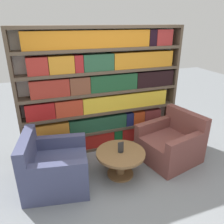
% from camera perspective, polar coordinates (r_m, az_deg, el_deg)
% --- Properties ---
extents(ground_plane, '(14.00, 14.00, 0.00)m').
position_cam_1_polar(ground_plane, '(3.38, 4.68, -18.95)').
color(ground_plane, gray).
extents(bookshelf, '(2.87, 0.30, 2.18)m').
position_cam_1_polar(bookshelf, '(3.87, -2.56, 5.34)').
color(bookshelf, silver).
rests_on(bookshelf, ground_plane).
extents(armchair_left, '(1.02, 0.99, 0.82)m').
position_cam_1_polar(armchair_left, '(3.35, -14.92, -13.99)').
color(armchair_left, '#42476B').
rests_on(armchair_left, ground_plane).
extents(armchair_right, '(1.04, 1.01, 0.82)m').
position_cam_1_polar(armchair_right, '(3.94, 15.11, -8.05)').
color(armchair_right, brown).
rests_on(armchair_right, ground_plane).
extents(coffee_table, '(0.75, 0.75, 0.41)m').
position_cam_1_polar(coffee_table, '(3.42, 2.24, -12.04)').
color(coffee_table, brown).
rests_on(coffee_table, ground_plane).
extents(table_sign, '(0.09, 0.06, 0.17)m').
position_cam_1_polar(table_sign, '(3.32, 2.29, -9.33)').
color(table_sign, black).
rests_on(table_sign, coffee_table).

